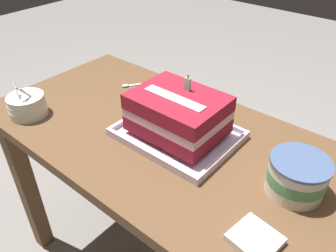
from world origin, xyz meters
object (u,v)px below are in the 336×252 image
object	(u,v)px
ice_cream_tub	(297,176)
serving_spoon_near_tray	(131,85)
napkin_pile	(255,239)
bowl_stack	(27,105)
birthday_cake	(178,113)
foil_tray	(177,135)

from	to	relation	value
ice_cream_tub	serving_spoon_near_tray	bearing A→B (deg)	169.58
napkin_pile	bowl_stack	bearing A→B (deg)	-177.67
serving_spoon_near_tray	bowl_stack	bearing A→B (deg)	-108.43
napkin_pile	birthday_cake	bearing A→B (deg)	152.48
serving_spoon_near_tray	napkin_pile	xyz separation A→B (m)	(0.69, -0.32, 0.00)
birthday_cake	napkin_pile	bearing A→B (deg)	-27.52
foil_tray	ice_cream_tub	xyz separation A→B (m)	(0.36, 0.01, 0.04)
bowl_stack	ice_cream_tub	distance (m)	0.85
ice_cream_tub	napkin_pile	xyz separation A→B (m)	(-0.00, -0.19, -0.04)
birthday_cake	ice_cream_tub	world-z (taller)	birthday_cake
birthday_cake	napkin_pile	xyz separation A→B (m)	(0.36, -0.19, -0.07)
serving_spoon_near_tray	napkin_pile	size ratio (longest dim) A/B	0.98
foil_tray	bowl_stack	bearing A→B (deg)	-154.28
bowl_stack	ice_cream_tub	bearing A→B (deg)	15.62
birthday_cake	ice_cream_tub	bearing A→B (deg)	1.36
bowl_stack	serving_spoon_near_tray	size ratio (longest dim) A/B	1.15
foil_tray	napkin_pile	distance (m)	0.40
bowl_stack	foil_tray	bearing A→B (deg)	25.72
serving_spoon_near_tray	birthday_cake	bearing A→B (deg)	-22.09
birthday_cake	foil_tray	bearing A→B (deg)	90.00
foil_tray	ice_cream_tub	distance (m)	0.36
serving_spoon_near_tray	foil_tray	bearing A→B (deg)	-22.09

